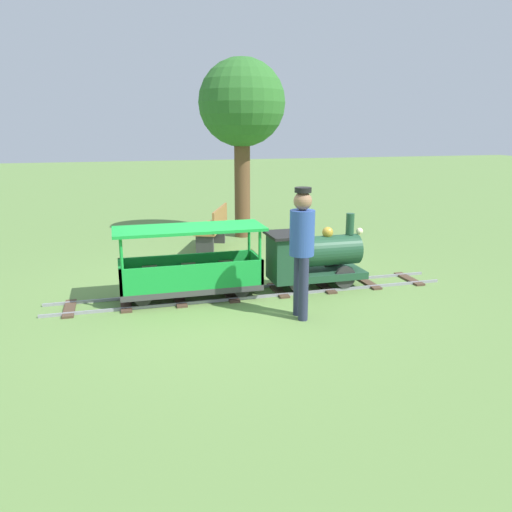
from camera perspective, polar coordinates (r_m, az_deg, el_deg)
ground_plane at (r=7.23m, az=-2.80°, el=-4.42°), size 60.00×60.00×0.00m
track at (r=7.31m, az=-0.19°, el=-4.07°), size 0.67×5.70×0.04m
locomotive at (r=7.44m, az=6.30°, el=-0.04°), size 0.63×1.45×1.05m
passenger_car at (r=7.01m, az=-7.30°, el=-1.49°), size 0.73×2.00×0.97m
conductor_person at (r=6.18m, az=5.14°, el=1.50°), size 0.30×0.30×1.62m
park_bench at (r=9.86m, az=-4.75°, el=3.09°), size 1.35×0.86×0.82m
oak_tree_near at (r=10.89m, az=-1.59°, el=16.37°), size 1.78×1.78×3.68m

